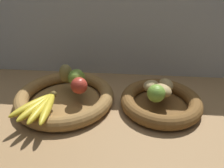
% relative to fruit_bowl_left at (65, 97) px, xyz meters
% --- Properties ---
extents(ground_plane, '(1.40, 0.90, 0.03)m').
position_rel_fruit_bowl_left_xyz_m(ground_plane, '(0.21, -0.01, -0.04)').
color(ground_plane, '#9E774C').
extents(back_wall, '(1.40, 0.03, 0.55)m').
position_rel_fruit_bowl_left_xyz_m(back_wall, '(0.21, 0.29, 0.25)').
color(back_wall, silver).
rests_on(back_wall, ground_plane).
extents(fruit_bowl_left, '(0.39, 0.39, 0.05)m').
position_rel_fruit_bowl_left_xyz_m(fruit_bowl_left, '(0.00, 0.00, 0.00)').
color(fruit_bowl_left, olive).
rests_on(fruit_bowl_left, ground_plane).
extents(fruit_bowl_right, '(0.31, 0.31, 0.05)m').
position_rel_fruit_bowl_left_xyz_m(fruit_bowl_right, '(0.38, 0.00, 0.00)').
color(fruit_bowl_right, brown).
rests_on(fruit_bowl_right, ground_plane).
extents(apple_red_right, '(0.06, 0.06, 0.06)m').
position_rel_fruit_bowl_left_xyz_m(apple_red_right, '(0.06, -0.01, 0.06)').
color(apple_red_right, '#B73828').
rests_on(apple_red_right, fruit_bowl_left).
extents(apple_green_back, '(0.07, 0.07, 0.07)m').
position_rel_fruit_bowl_left_xyz_m(apple_green_back, '(0.04, 0.05, 0.06)').
color(apple_green_back, '#7AA338').
rests_on(apple_green_back, fruit_bowl_left).
extents(pear_brown, '(0.06, 0.06, 0.08)m').
position_rel_fruit_bowl_left_xyz_m(pear_brown, '(-0.01, 0.07, 0.07)').
color(pear_brown, olive).
rests_on(pear_brown, fruit_bowl_left).
extents(banana_bunch_front, '(0.14, 0.19, 0.03)m').
position_rel_fruit_bowl_left_xyz_m(banana_bunch_front, '(-0.04, -0.13, 0.04)').
color(banana_bunch_front, gold).
rests_on(banana_bunch_front, fruit_bowl_left).
extents(potato_back, '(0.07, 0.08, 0.04)m').
position_rel_fruit_bowl_left_xyz_m(potato_back, '(0.40, 0.05, 0.05)').
color(potato_back, tan).
rests_on(potato_back, fruit_bowl_right).
extents(potato_large, '(0.10, 0.10, 0.05)m').
position_rel_fruit_bowl_left_xyz_m(potato_large, '(0.38, -0.00, 0.05)').
color(potato_large, tan).
rests_on(potato_large, fruit_bowl_right).
extents(potato_oblong, '(0.09, 0.08, 0.04)m').
position_rel_fruit_bowl_left_xyz_m(potato_oblong, '(0.34, 0.03, 0.05)').
color(potato_oblong, tan).
rests_on(potato_oblong, fruit_bowl_right).
extents(lime_near, '(0.07, 0.07, 0.07)m').
position_rel_fruit_bowl_left_xyz_m(lime_near, '(0.35, -0.04, 0.06)').
color(lime_near, '#7AAD3D').
rests_on(lime_near, fruit_bowl_right).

